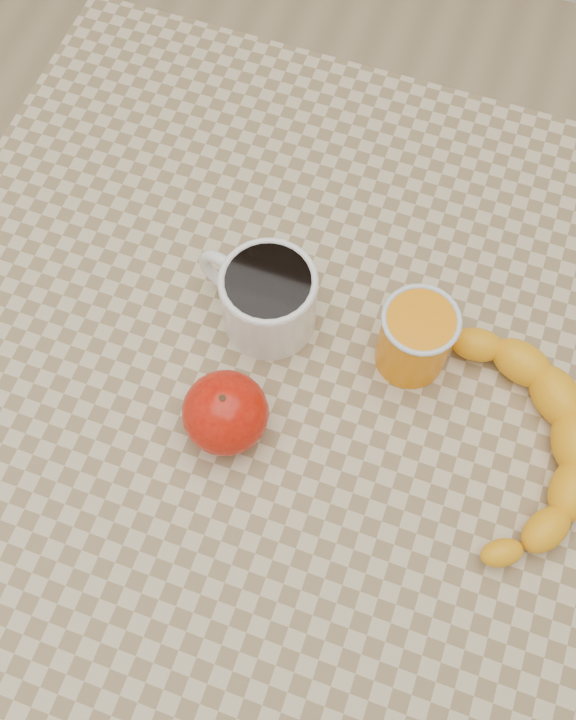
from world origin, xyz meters
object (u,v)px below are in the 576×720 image
(table, at_px, (288,400))
(banana, at_px, (511,438))
(apple, at_px, (225,413))
(coffee_mug, at_px, (266,297))
(orange_juice_glass, at_px, (415,338))

(table, height_order, banana, banana)
(apple, bearing_deg, table, 66.11)
(coffee_mug, distance_m, banana, 0.26)
(orange_juice_glass, bearing_deg, table, -154.89)
(table, relative_size, apple, 8.49)
(table, bearing_deg, banana, -1.75)
(coffee_mug, distance_m, apple, 0.12)
(coffee_mug, bearing_deg, table, -50.25)
(apple, bearing_deg, orange_juice_glass, 41.68)
(table, xyz_separation_m, banana, (0.22, -0.01, 0.11))
(table, bearing_deg, apple, -113.89)
(banana, bearing_deg, orange_juice_glass, 129.42)
(table, xyz_separation_m, apple, (-0.03, -0.08, 0.12))
(table, bearing_deg, coffee_mug, 129.75)
(table, distance_m, orange_juice_glass, 0.18)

